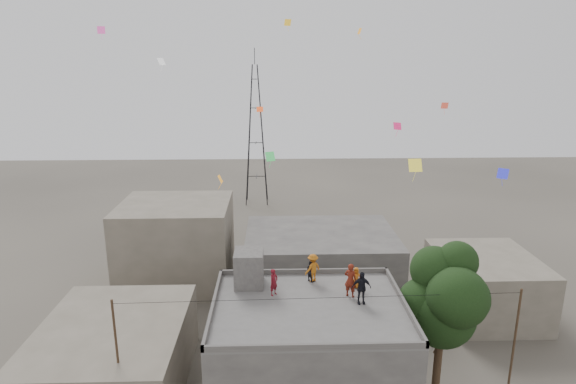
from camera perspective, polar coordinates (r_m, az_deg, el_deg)
name	(u,v)px	position (r m, az deg, el deg)	size (l,w,h in m)	color
main_building	(308,358)	(27.13, 2.42, -19.02)	(10.00, 8.00, 6.10)	#474543
parapet	(309,303)	(25.47, 2.51, -13.05)	(10.00, 8.00, 0.30)	#474543
stair_head_box	(249,268)	(27.40, -4.65, -8.98)	(1.60, 1.80, 2.00)	#474543
neighbor_west	(114,356)	(30.73, -19.94, -17.86)	(8.00, 10.00, 4.00)	#625B4E
neighbor_north	(320,262)	(39.83, 3.84, -8.22)	(12.00, 9.00, 5.00)	#474543
neighbor_northwest	(177,243)	(41.94, -13.05, -5.90)	(9.00, 8.00, 7.00)	#625B4E
neighbor_east	(485,285)	(39.45, 22.34, -10.12)	(7.00, 8.00, 4.40)	#625B4E
tree	(446,298)	(27.57, 18.21, -11.88)	(4.90, 4.60, 9.10)	black
utility_line	(320,359)	(25.70, 3.83, -19.10)	(20.12, 0.62, 7.40)	black
transmission_tower	(256,135)	(63.09, -3.82, 6.72)	(2.97, 2.97, 20.01)	black
person_red_adult	(350,280)	(26.27, 7.42, -10.31)	(0.69, 0.45, 1.88)	maroon
person_orange_child	(356,278)	(27.38, 8.06, -10.02)	(0.59, 0.38, 1.21)	#BE5F15
person_dark_child	(311,271)	(27.94, 2.73, -9.32)	(0.60, 0.46, 1.23)	black
person_dark_adult	(361,288)	(25.68, 8.68, -11.15)	(1.03, 0.43, 1.75)	black
person_orange_adult	(313,268)	(27.80, 2.96, -8.97)	(1.07, 0.61, 1.66)	#B46014
person_red_child	(274,282)	(26.30, -1.69, -10.63)	(0.54, 0.35, 1.48)	maroon
kites	(326,106)	(28.64, 4.47, 10.18)	(21.25, 14.84, 11.81)	orange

